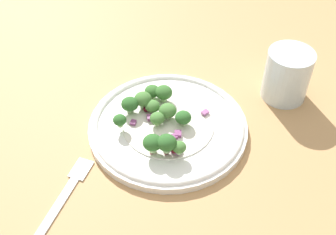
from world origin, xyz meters
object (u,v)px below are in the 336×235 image
Objects in this scene: plate at (168,126)px; broccoli_floret_2 at (143,99)px; broccoli_floret_0 at (153,143)px; fork at (59,204)px; water_glass at (287,75)px; broccoli_floret_1 at (152,91)px.

broccoli_floret_2 is at bearing -84.39° from plate.
broccoli_floret_2 is (-5.00, -8.25, -0.20)cm from broccoli_floret_0.
fork is 1.98× the size of water_glass.
plate is 6.74cm from broccoli_floret_1.
water_glass reaches higher than broccoli_floret_2.
broccoli_floret_0 is at bearing 58.79° from broccoli_floret_2.
broccoli_floret_1 is at bearing -35.80° from water_glass.
water_glass is (-40.30, 6.31, 4.10)cm from fork.
broccoli_floret_1 is 0.90× the size of broccoli_floret_2.
plate is 21.53cm from water_glass.
water_glass is at bearing 161.03° from plate.
fork is at bearing 1.68° from plate.
water_glass reaches higher than fork.
fork is (19.68, 5.96, -2.92)cm from broccoli_floret_2.
water_glass reaches higher than broccoli_floret_0.
broccoli_floret_0 is at bearing 50.02° from broccoli_floret_1.
plate is at bearing -152.40° from broccoli_floret_0.
water_glass is at bearing 149.25° from broccoli_floret_2.
broccoli_floret_2 is at bearing -121.21° from broccoli_floret_0.
plate is 2.85× the size of water_glass.
plate is 1.44× the size of fork.
broccoli_floret_0 reaches higher than broccoli_floret_1.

